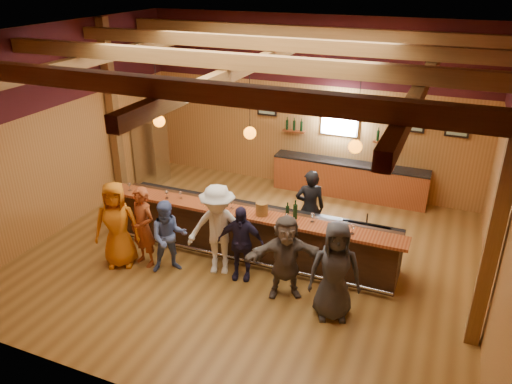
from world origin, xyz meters
TOP-DOWN VIEW (x-y plane):
  - room at (0.00, 0.06)m, footprint 9.04×9.00m
  - bar_counter at (0.02, 0.15)m, footprint 6.30×1.07m
  - back_bar_cabinet at (1.20, 3.72)m, footprint 4.00×0.52m
  - window at (0.80, 3.95)m, footprint 0.95×0.09m
  - framed_pictures at (1.67, 3.94)m, footprint 5.35×0.05m
  - wine_shelves at (0.80, 3.88)m, footprint 3.00×0.18m
  - pendant_lights at (0.00, 0.00)m, footprint 4.24×0.24m
  - stainless_fridge at (-4.10, 2.60)m, footprint 0.70×0.70m
  - customer_orange at (-2.32, -1.29)m, footprint 1.04×0.90m
  - customer_redvest at (-1.86, -1.09)m, footprint 0.70×0.55m
  - customer_denim at (-1.26, -1.09)m, footprint 0.93×0.88m
  - customer_white at (-0.34, -0.77)m, footprint 1.36×1.01m
  - customer_navy at (0.13, -0.79)m, footprint 0.96×0.56m
  - customer_brown at (1.12, -0.99)m, footprint 1.57×1.07m
  - customer_dark at (2.08, -1.24)m, footprint 1.03×0.84m
  - bartender at (0.96, 0.98)m, footprint 0.73×0.61m
  - ice_bucket at (0.31, -0.16)m, footprint 0.24×0.24m
  - bottle_a at (0.82, -0.08)m, footprint 0.07×0.07m
  - bottle_b at (0.97, -0.06)m, footprint 0.08×0.08m
  - glass_a at (-2.77, -0.20)m, footprint 0.08×0.08m
  - glass_b at (-1.81, -0.23)m, footprint 0.08×0.08m
  - glass_c at (-1.55, -0.11)m, footprint 0.07×0.07m
  - glass_d at (-0.80, -0.22)m, footprint 0.09×0.09m
  - glass_e at (-0.35, -0.14)m, footprint 0.09×0.09m
  - glass_f at (0.86, -0.23)m, footprint 0.07×0.07m
  - glass_g at (1.32, -0.06)m, footprint 0.08×0.08m
  - glass_h at (2.12, -0.23)m, footprint 0.09×0.09m

SIDE VIEW (x-z plane):
  - back_bar_cabinet at x=1.20m, z-range 0.00..0.95m
  - bar_counter at x=0.02m, z-range -0.03..1.08m
  - customer_denim at x=-1.26m, z-range 0.00..1.51m
  - customer_navy at x=0.13m, z-range 0.00..1.53m
  - customer_brown at x=1.12m, z-range 0.00..1.63m
  - customer_redvest at x=-1.86m, z-range 0.00..1.68m
  - bartender at x=0.96m, z-range 0.00..1.72m
  - stainless_fridge at x=-4.10m, z-range 0.00..1.80m
  - customer_orange at x=-2.32m, z-range 0.00..1.80m
  - customer_dark at x=2.08m, z-range 0.00..1.81m
  - customer_white at x=-0.34m, z-range 0.00..1.87m
  - glass_c at x=-1.55m, z-range 1.14..1.30m
  - glass_f at x=0.86m, z-range 1.15..1.31m
  - bottle_a at x=0.82m, z-range 1.08..1.39m
  - ice_bucket at x=0.31m, z-range 1.11..1.37m
  - glass_b at x=-1.81m, z-range 1.15..1.33m
  - glass_a at x=-2.77m, z-range 1.15..1.34m
  - glass_g at x=1.32m, z-range 1.15..1.34m
  - glass_e at x=-0.35m, z-range 1.15..1.35m
  - glass_h at x=2.12m, z-range 1.15..1.35m
  - glass_d at x=-0.80m, z-range 1.15..1.35m
  - bottle_b at x=0.97m, z-range 1.07..1.46m
  - wine_shelves at x=0.80m, z-range 1.47..1.77m
  - window at x=0.80m, z-range 1.57..2.52m
  - framed_pictures at x=1.67m, z-range 1.88..2.33m
  - pendant_lights at x=0.00m, z-range 2.02..3.39m
  - room at x=0.00m, z-range 0.95..5.47m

